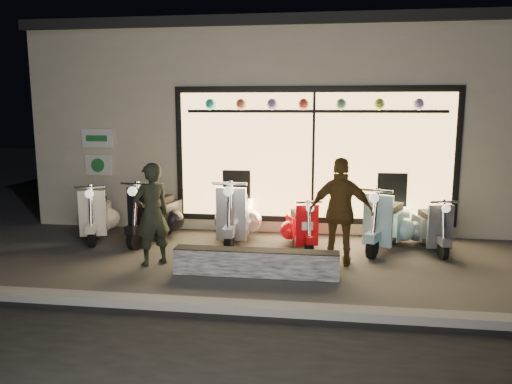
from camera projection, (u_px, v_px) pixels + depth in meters
ground at (259, 262)px, 8.08m from camera, size 40.00×40.00×0.00m
kerb at (237, 307)px, 6.12m from camera, size 40.00×0.25×0.12m
shop_building at (285, 122)px, 12.59m from camera, size 10.20×6.23×4.20m
graffiti_barrier at (256, 263)px, 7.41m from camera, size 2.46×0.28×0.40m
scooter_silver at (237, 216)px, 9.31m from camera, size 0.53×1.63×1.17m
scooter_red at (300, 226)px, 8.97m from camera, size 0.63×1.25×0.89m
scooter_black at (158, 215)px, 9.48m from camera, size 0.70×1.59×1.13m
scooter_cream at (97, 215)px, 9.61m from camera, size 0.76×1.47×1.05m
scooter_blue at (388, 223)px, 8.87m from camera, size 0.91×1.51×1.10m
scooter_grey at (430, 228)px, 8.83m from camera, size 0.54×1.31×0.93m
man at (152, 214)px, 7.84m from camera, size 0.70×0.70×1.64m
woman at (341, 212)px, 7.81m from camera, size 1.03×0.47×1.71m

